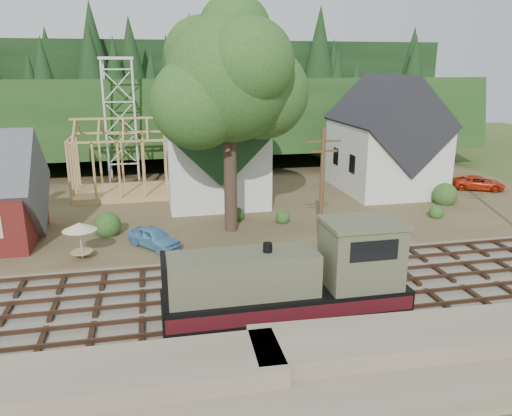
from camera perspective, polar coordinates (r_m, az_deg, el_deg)
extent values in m
plane|color=#384C1E|center=(26.41, -3.63, -10.18)|extent=(140.00, 140.00, 0.00)
cube|color=#7F7259|center=(19.25, 0.42, -21.18)|extent=(64.00, 5.00, 1.60)
cube|color=#726B5B|center=(26.38, -3.64, -10.03)|extent=(64.00, 11.00, 0.16)
cube|color=brown|center=(43.17, -7.20, 0.42)|extent=(64.00, 26.00, 0.30)
cube|color=#1E3F19|center=(66.59, -9.06, 5.71)|extent=(70.00, 28.96, 12.74)
cube|color=black|center=(82.37, -9.72, 7.62)|extent=(80.00, 20.00, 12.00)
cube|color=silver|center=(44.55, -5.01, 5.40)|extent=(8.00, 12.00, 6.40)
cube|color=#1C3E1D|center=(44.08, -5.11, 9.49)|extent=(8.40, 12.96, 8.40)
cube|color=silver|center=(37.97, -4.04, 11.51)|extent=(2.40, 2.40, 4.00)
cone|color=#1C3E1D|center=(37.86, -4.14, 16.49)|extent=(5.37, 5.37, 2.60)
cube|color=silver|center=(48.23, 14.46, 5.76)|extent=(8.00, 10.00, 6.40)
cube|color=black|center=(47.79, 14.73, 9.54)|extent=(8.40, 10.80, 8.40)
cube|color=tan|center=(46.88, -14.98, 1.75)|extent=(8.00, 6.00, 0.50)
cube|color=tan|center=(45.77, -15.58, 9.84)|extent=(8.00, 0.18, 0.18)
cube|color=silver|center=(50.53, -16.84, 9.24)|extent=(0.18, 0.18, 12.00)
cube|color=silver|center=(50.38, -13.63, 9.46)|extent=(0.18, 0.18, 12.00)
cube|color=silver|center=(53.30, -16.62, 9.58)|extent=(0.18, 0.18, 12.00)
cube|color=silver|center=(53.16, -13.57, 9.78)|extent=(0.18, 0.18, 12.00)
cube|color=silver|center=(51.55, -15.67, 16.15)|extent=(3.20, 3.20, 0.25)
cylinder|color=#38281E|center=(34.68, -2.95, 3.75)|extent=(0.90, 0.90, 8.00)
sphere|color=#28501E|center=(33.91, -3.11, 14.55)|extent=(8.40, 8.40, 8.40)
sphere|color=#28501E|center=(35.41, 0.75, 13.01)|extent=(6.40, 6.40, 6.40)
sphere|color=#28501E|center=(32.91, -6.72, 11.81)|extent=(6.00, 6.00, 6.00)
cylinder|color=#4C331E|center=(31.42, 7.52, 1.78)|extent=(0.28, 0.28, 8.00)
cube|color=#4C331E|center=(30.81, 7.73, 7.56)|extent=(2.20, 0.12, 0.12)
cube|color=#4C331E|center=(30.90, 7.69, 6.46)|extent=(1.80, 0.12, 0.12)
cube|color=black|center=(24.11, 3.52, -12.01)|extent=(11.36, 2.37, 0.33)
cube|color=black|center=(23.79, 3.54, -10.51)|extent=(11.36, 2.75, 1.04)
cube|color=#4F503A|center=(22.72, -1.50, -7.60)|extent=(6.82, 2.18, 1.99)
cube|color=#4F503A|center=(24.13, 11.92, -5.17)|extent=(3.41, 2.65, 3.03)
cube|color=#4F503A|center=(23.62, 12.14, -1.63)|extent=(3.60, 2.84, 0.19)
cube|color=black|center=(22.76, 13.37, -4.79)|extent=(2.27, 0.06, 0.95)
cube|color=#420E14|center=(22.60, 4.51, -12.04)|extent=(11.36, 0.04, 0.66)
cube|color=#420E14|center=(25.00, 2.68, -9.13)|extent=(11.36, 0.04, 0.66)
cylinder|color=black|center=(22.53, 1.33, -4.81)|extent=(0.42, 0.42, 0.66)
imported|color=#60A2CF|center=(32.87, -11.58, -3.29)|extent=(3.68, 4.03, 1.33)
imported|color=red|center=(51.70, 24.11, 2.63)|extent=(5.08, 3.96, 1.28)
cylinder|color=silver|center=(32.05, -19.38, -3.73)|extent=(0.09, 0.09, 2.04)
cylinder|color=tan|center=(32.25, -19.28, -4.74)|extent=(1.30, 1.30, 0.07)
cone|color=beige|center=(31.74, -19.55, -2.00)|extent=(2.04, 2.04, 0.46)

